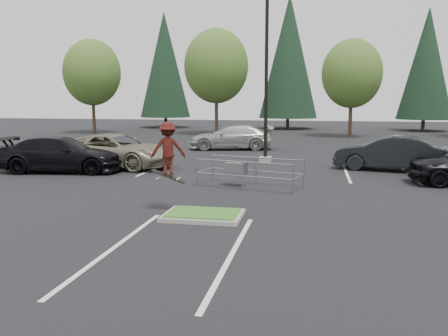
% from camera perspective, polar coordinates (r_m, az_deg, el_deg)
% --- Properties ---
extents(ground, '(120.00, 120.00, 0.00)m').
position_cam_1_polar(ground, '(13.51, -2.51, -5.98)').
color(ground, black).
rests_on(ground, ground).
extents(grass_median, '(2.20, 1.60, 0.16)m').
position_cam_1_polar(grass_median, '(13.49, -2.52, -5.66)').
color(grass_median, gray).
rests_on(grass_median, ground).
extents(stall_lines, '(22.62, 17.60, 0.01)m').
position_cam_1_polar(stall_lines, '(19.55, -2.28, -1.47)').
color(stall_lines, silver).
rests_on(stall_lines, ground).
extents(light_pole, '(0.70, 0.60, 10.12)m').
position_cam_1_polar(light_pole, '(24.89, 5.11, 11.14)').
color(light_pole, gray).
rests_on(light_pole, ground).
extents(decid_a, '(5.44, 5.44, 8.91)m').
position_cam_1_polar(decid_a, '(47.72, -15.57, 10.77)').
color(decid_a, '#38281C').
rests_on(decid_a, ground).
extents(decid_b, '(5.89, 5.89, 9.64)m').
position_cam_1_polar(decid_b, '(44.28, -0.93, 11.88)').
color(decid_b, '#38281C').
rests_on(decid_b, ground).
extents(decid_c, '(5.12, 5.12, 8.38)m').
position_cam_1_polar(decid_c, '(42.70, 15.12, 10.66)').
color(decid_c, '#38281C').
rests_on(decid_c, ground).
extents(conif_a, '(5.72, 5.72, 13.00)m').
position_cam_1_polar(conif_a, '(55.54, -7.15, 12.20)').
color(conif_a, '#38281C').
rests_on(conif_a, ground).
extents(conif_b, '(6.38, 6.38, 14.50)m').
position_cam_1_polar(conif_b, '(53.50, 7.81, 13.14)').
color(conif_b, '#38281C').
rests_on(conif_b, ground).
extents(conif_c, '(5.50, 5.50, 12.50)m').
position_cam_1_polar(conif_c, '(53.48, 23.19, 11.48)').
color(conif_c, '#38281C').
rests_on(conif_c, ground).
extents(cart_corral, '(4.09, 2.31, 1.10)m').
position_cam_1_polar(cart_corral, '(18.12, 1.82, -0.06)').
color(cart_corral, gray).
rests_on(cart_corral, ground).
extents(skateboarder, '(1.13, 0.83, 1.81)m').
position_cam_1_polar(skateboarder, '(14.05, -6.78, 2.29)').
color(skateboarder, black).
rests_on(skateboarder, ground).
extents(car_l_tan, '(6.18, 3.57, 1.62)m').
position_cam_1_polar(car_l_tan, '(23.76, -12.87, 2.04)').
color(car_l_tan, gray).
rests_on(car_l_tan, ground).
extents(car_l_black, '(5.82, 2.96, 1.62)m').
position_cam_1_polar(car_l_black, '(22.93, -19.02, 1.57)').
color(car_l_black, black).
rests_on(car_l_black, ground).
extents(car_r_charc, '(5.22, 2.91, 1.63)m').
position_cam_1_polar(car_r_charc, '(23.40, 19.32, 1.70)').
color(car_r_charc, black).
rests_on(car_r_charc, ground).
extents(car_far_silver, '(5.84, 3.25, 1.60)m').
position_cam_1_polar(car_far_silver, '(31.30, 0.96, 3.72)').
color(car_far_silver, '#ACABA6').
rests_on(car_far_silver, ground).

